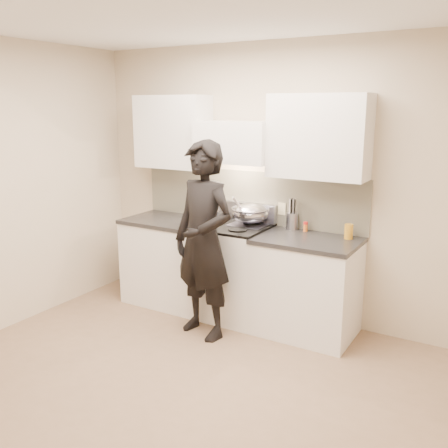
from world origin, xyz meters
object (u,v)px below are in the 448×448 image
(stove, at_px, (229,270))
(counter_right, at_px, (306,286))
(wok, at_px, (250,213))
(utensil_crock, at_px, (292,220))
(person, at_px, (204,241))

(stove, bearing_deg, counter_right, 0.00)
(wok, bearing_deg, stove, -148.03)
(stove, xyz_separation_m, utensil_crock, (0.56, 0.25, 0.54))
(stove, relative_size, wok, 2.02)
(person, bearing_deg, stove, 105.58)
(stove, bearing_deg, person, -87.15)
(stove, bearing_deg, wok, 31.97)
(utensil_crock, height_order, person, person)
(counter_right, height_order, utensil_crock, utensil_crock)
(stove, relative_size, utensil_crock, 3.18)
(counter_right, xyz_separation_m, person, (-0.80, -0.51, 0.44))
(stove, xyz_separation_m, person, (0.03, -0.51, 0.43))
(counter_right, relative_size, utensil_crock, 3.05)
(utensil_crock, xyz_separation_m, person, (-0.54, -0.75, -0.11))
(counter_right, bearing_deg, stove, -180.00)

